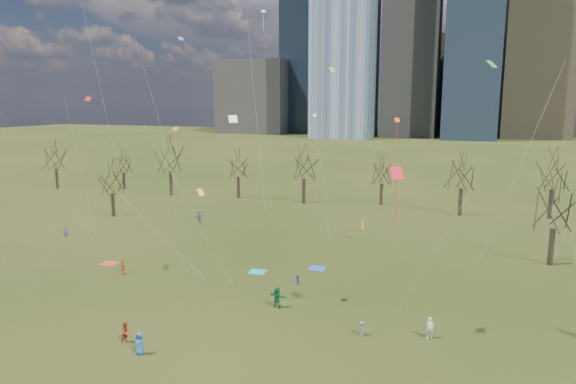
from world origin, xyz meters
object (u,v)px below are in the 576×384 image
(blanket_navy, at_px, (317,268))
(blanket_teal, at_px, (257,272))
(blanket_crimson, at_px, (109,263))
(person_4, at_px, (123,267))
(person_1, at_px, (430,328))
(person_0, at_px, (139,344))
(person_2, at_px, (126,332))

(blanket_navy, bearing_deg, blanket_teal, -150.41)
(blanket_navy, height_order, blanket_crimson, same)
(blanket_crimson, distance_m, person_4, 4.16)
(blanket_crimson, distance_m, person_1, 32.77)
(person_1, relative_size, person_4, 1.11)
(person_0, relative_size, person_1, 0.97)
(blanket_navy, xyz_separation_m, person_4, (-17.06, -7.82, 0.69))
(blanket_navy, relative_size, blanket_crimson, 1.00)
(blanket_teal, height_order, person_0, person_0)
(blanket_crimson, relative_size, person_1, 1.02)
(blanket_crimson, bearing_deg, person_4, -33.95)
(person_1, bearing_deg, blanket_teal, 124.86)
(person_0, relative_size, person_2, 1.03)
(blanket_crimson, height_order, person_1, person_1)
(person_0, bearing_deg, person_1, 20.87)
(person_0, xyz_separation_m, person_1, (17.82, 8.57, 0.02))
(blanket_teal, relative_size, person_0, 1.05)
(person_4, bearing_deg, person_2, 158.03)
(person_1, bearing_deg, person_0, 179.15)
(person_0, xyz_separation_m, person_4, (-10.87, 12.85, -0.05))
(blanket_navy, relative_size, person_0, 1.05)
(person_4, bearing_deg, blanket_crimson, -3.43)
(blanket_crimson, distance_m, person_0, 20.83)
(blanket_navy, bearing_deg, person_1, -46.15)
(person_0, bearing_deg, blanket_crimson, 128.49)
(person_1, bearing_deg, blanket_navy, 107.31)
(blanket_navy, height_order, person_2, person_2)
(person_1, height_order, person_2, person_1)
(blanket_crimson, bearing_deg, person_2, -48.50)
(blanket_navy, xyz_separation_m, person_1, (11.63, -12.11, 0.77))
(blanket_teal, height_order, person_4, person_4)
(person_0, distance_m, person_4, 16.84)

